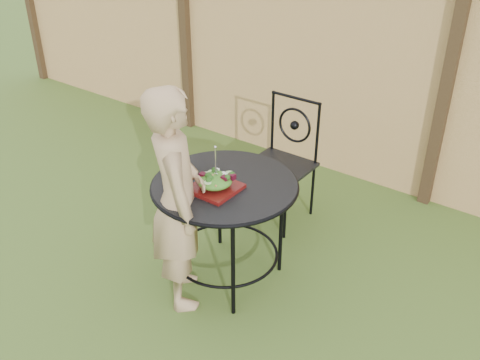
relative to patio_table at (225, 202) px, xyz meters
The scene contains 9 objects.
ground 0.91m from the patio_table, 143.36° to the right, with size 60.00×60.00×0.00m, color #2D4817.
fence 1.90m from the patio_table, 107.26° to the left, with size 8.00×0.12×1.90m.
patio_table is the anchor object (origin of this frame).
patio_chair 0.87m from the patio_table, 97.73° to the left, with size 0.46×0.46×0.95m.
diner 0.35m from the patio_table, 109.22° to the right, with size 0.52×0.34×1.42m, color #9E7E5A.
salad_plate 0.18m from the patio_table, 87.74° to the right, with size 0.27×0.27×0.02m, color #3F0B09.
salad 0.23m from the patio_table, 87.74° to the right, with size 0.21×0.21×0.08m, color #235614.
fork 0.35m from the patio_table, 81.96° to the right, with size 0.01×0.01×0.18m, color silver.
drinking_glass 0.40m from the patio_table, behind, with size 0.08×0.08×0.14m, color #0B8188.
Camera 1 is at (2.33, -1.81, 2.38)m, focal length 40.00 mm.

